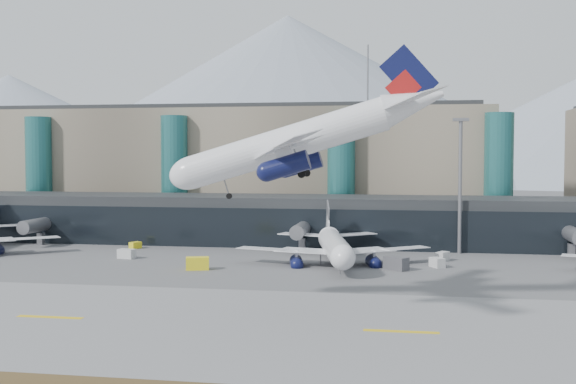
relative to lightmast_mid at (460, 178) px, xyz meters
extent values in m
plane|color=#515154|center=(-30.00, -48.00, -14.42)|extent=(900.00, 900.00, 0.00)
cube|color=slate|center=(-30.00, -63.00, -14.40)|extent=(400.00, 40.00, 0.04)
cube|color=gold|center=(-50.00, -63.00, -14.37)|extent=(8.00, 1.00, 0.02)
cube|color=gold|center=(-10.00, -63.00, -14.37)|extent=(8.00, 1.00, 0.02)
cube|color=black|center=(-30.00, 10.00, -9.42)|extent=(170.00, 18.00, 10.00)
cube|color=black|center=(-30.00, 1.10, -10.42)|extent=(170.00, 0.40, 8.00)
cylinder|color=slate|center=(-85.00, -1.00, -10.22)|extent=(2.80, 14.00, 2.80)
cube|color=slate|center=(-85.00, -1.00, -13.22)|extent=(1.20, 1.20, 2.40)
cylinder|color=slate|center=(-30.00, -1.00, -10.22)|extent=(2.80, 14.00, 2.80)
cube|color=slate|center=(-30.00, -1.00, -13.22)|extent=(1.20, 1.20, 2.40)
cylinder|color=slate|center=(20.00, -1.00, -10.22)|extent=(2.80, 14.00, 2.80)
cube|color=slate|center=(20.00, -1.00, -13.22)|extent=(1.20, 1.20, 2.40)
cube|color=gray|center=(-55.00, 42.00, 0.58)|extent=(130.00, 30.00, 30.00)
cube|color=black|center=(-55.00, 42.00, 16.08)|extent=(123.50, 28.00, 1.00)
cylinder|color=#246666|center=(-100.00, 26.00, -0.42)|extent=(6.40, 6.40, 28.00)
cylinder|color=#246666|center=(-65.00, 26.00, -0.42)|extent=(6.40, 6.40, 28.00)
cylinder|color=#246666|center=(-25.00, 26.00, -0.42)|extent=(6.40, 6.40, 28.00)
cylinder|color=#246666|center=(10.00, 26.00, -0.42)|extent=(6.40, 6.40, 28.00)
cylinder|color=slate|center=(-20.00, 42.00, 23.58)|extent=(0.40, 0.40, 16.00)
cone|color=gray|center=(-290.00, 332.00, 23.08)|extent=(320.00, 320.00, 75.00)
cone|color=gray|center=(-90.00, 332.00, 40.58)|extent=(400.00, 400.00, 110.00)
cylinder|color=slate|center=(0.00, 0.00, -1.92)|extent=(0.70, 0.70, 25.00)
cube|color=slate|center=(0.00, 0.00, 10.88)|extent=(3.00, 1.20, 0.60)
cylinder|color=silver|center=(-22.15, -54.26, 7.48)|extent=(24.54, 4.52, 4.06)
ellipsoid|color=silver|center=(-34.38, -54.50, 7.48)|extent=(5.75, 4.16, 4.06)
cone|color=silver|center=(-6.42, -53.96, 7.69)|extent=(7.07, 4.19, 4.06)
cube|color=silver|center=(-20.23, -62.96, 6.81)|extent=(13.03, 18.31, 0.20)
cylinder|color=#0D113A|center=(-21.67, -60.89, 4.75)|extent=(4.94, 2.32, 2.23)
cube|color=silver|center=(-6.33, -58.85, 7.89)|extent=(7.47, 9.64, 0.16)
cube|color=silver|center=(-20.57, -45.49, 6.81)|extent=(12.51, 18.39, 0.20)
cylinder|color=#0D113A|center=(-21.93, -47.61, 4.75)|extent=(4.94, 2.32, 2.23)
cube|color=silver|center=(-6.51, -49.07, 7.89)|extent=(7.23, 9.69, 0.16)
cube|color=#0D113A|center=(-6.07, -53.95, 10.93)|extent=(6.06, 0.36, 7.14)
cube|color=maroon|center=(-7.12, -53.97, 9.71)|extent=(4.06, 0.36, 3.90)
cylinder|color=slate|center=(-30.71, -54.43, 4.85)|extent=(0.16, 0.16, 3.24)
cylinder|color=black|center=(-30.71, -54.43, 3.43)|extent=(0.72, 0.27, 0.72)
cylinder|color=black|center=(-21.05, -56.67, 3.43)|extent=(0.93, 0.38, 0.93)
cylinder|color=black|center=(-21.15, -51.81, 3.43)|extent=(0.93, 0.38, 0.93)
cube|color=silver|center=(-84.25, -13.00, -10.20)|extent=(19.12, 16.90, 0.22)
cube|color=silver|center=(-91.77, 1.00, -9.02)|extent=(10.04, 9.41, 0.18)
cylinder|color=silver|center=(-22.02, -17.00, -9.97)|extent=(8.63, 24.41, 3.99)
ellipsoid|color=silver|center=(-19.66, -28.81, -9.97)|extent=(5.01, 6.26, 3.99)
cone|color=silver|center=(-25.05, -1.81, -9.77)|extent=(5.26, 7.53, 3.99)
cube|color=silver|center=(-13.92, -13.63, -10.63)|extent=(17.34, 14.90, 0.20)
cylinder|color=#0D113A|center=(-15.68, -15.38, -12.67)|extent=(3.10, 5.16, 2.20)
cube|color=silver|center=(-20.33, -0.87, -9.57)|extent=(9.11, 8.33, 0.16)
cube|color=silver|center=(-30.80, -17.00, -10.63)|extent=(18.11, 9.76, 0.20)
cylinder|color=#0D113A|center=(-28.50, -17.94, -12.67)|extent=(3.10, 5.16, 2.20)
cube|color=silver|center=(-29.78, -2.75, -9.57)|extent=(9.56, 5.87, 0.16)
cube|color=slate|center=(-25.12, -1.47, -6.58)|extent=(1.40, 5.89, 7.03)
cube|color=silver|center=(-24.92, -2.49, -7.77)|extent=(1.06, 3.97, 3.84)
cylinder|color=slate|center=(-20.37, -25.27, -12.57)|extent=(0.16, 0.16, 3.19)
cylinder|color=black|center=(-20.37, -25.27, -13.96)|extent=(0.39, 0.74, 0.71)
cylinder|color=black|center=(-19.87, -15.52, -13.96)|extent=(0.53, 0.96, 0.91)
cylinder|color=black|center=(-24.57, -16.46, -13.96)|extent=(0.53, 0.96, 0.91)
cube|color=#BDBDBD|center=(-59.68, -16.81, -13.57)|extent=(3.32, 2.32, 1.70)
cube|color=yellow|center=(-63.31, -3.49, -13.77)|extent=(2.26, 2.65, 1.31)
cube|color=#48484D|center=(-11.39, -21.73, -13.35)|extent=(4.32, 3.92, 2.15)
cube|color=#BDBDBD|center=(-3.53, -10.15, -13.63)|extent=(2.61, 3.15, 1.58)
cube|color=#BDBDBD|center=(-4.72, -17.81, -13.62)|extent=(2.72, 3.16, 1.59)
cube|color=yellow|center=(-43.31, -26.92, -13.39)|extent=(4.12, 2.90, 2.06)
camera|label=1|loc=(-9.08, -139.37, 4.38)|focal=45.00mm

